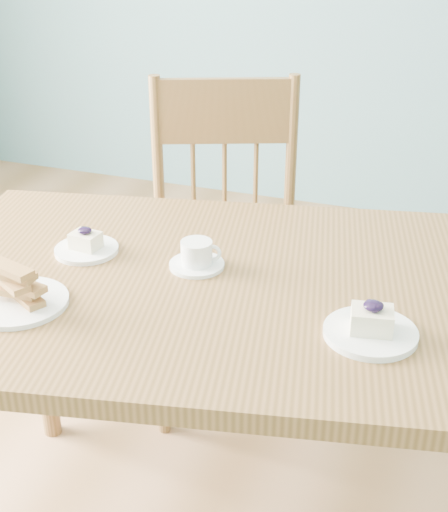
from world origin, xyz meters
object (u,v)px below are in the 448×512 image
object	(u,v)px
dining_chair	(226,247)
biscotti_plate	(17,292)
cheesecake_plate_near	(371,327)
cheesecake_plate_far	(86,246)
dining_table	(261,314)
coffee_cup	(197,256)

from	to	relation	value
dining_chair	biscotti_plate	bearing A→B (deg)	-119.20
cheesecake_plate_near	cheesecake_plate_far	xyz separation A→B (m)	(-0.66, 0.13, -0.00)
dining_chair	biscotti_plate	distance (m)	0.94
cheesecake_plate_far	dining_table	bearing A→B (deg)	-0.19
dining_chair	cheesecake_plate_near	size ratio (longest dim) A/B	5.93
dining_table	cheesecake_plate_far	xyz separation A→B (m)	(-0.42, 0.00, 0.09)
dining_table	dining_chair	size ratio (longest dim) A/B	1.57
cheesecake_plate_far	coffee_cup	size ratio (longest dim) A/B	1.20
cheesecake_plate_near	coffee_cup	xyz separation A→B (m)	(-0.40, 0.15, 0.01)
cheesecake_plate_far	biscotti_plate	xyz separation A→B (m)	(-0.01, -0.25, 0.01)
dining_table	dining_chair	xyz separation A→B (m)	(-0.31, 0.64, -0.19)
biscotti_plate	coffee_cup	bearing A→B (deg)	44.63
coffee_cup	cheesecake_plate_far	bearing A→B (deg)	168.84
cheesecake_plate_near	biscotti_plate	xyz separation A→B (m)	(-0.67, -0.12, 0.01)
cheesecake_plate_near	coffee_cup	distance (m)	0.43
cheesecake_plate_near	biscotti_plate	size ratio (longest dim) A/B	0.89
dining_chair	cheesecake_plate_far	bearing A→B (deg)	-121.34
dining_chair	coffee_cup	bearing A→B (deg)	-97.55
dining_table	coffee_cup	xyz separation A→B (m)	(-0.15, 0.02, 0.10)
cheesecake_plate_far	coffee_cup	xyz separation A→B (m)	(0.26, 0.02, 0.01)
biscotti_plate	cheesecake_plate_far	bearing A→B (deg)	87.76
dining_chair	biscotti_plate	world-z (taller)	dining_chair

